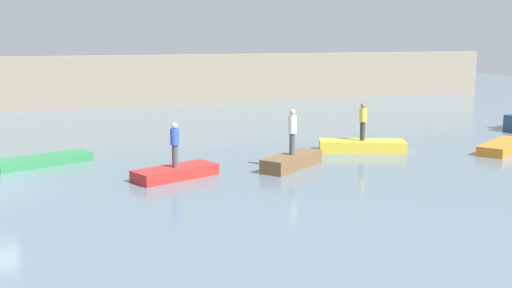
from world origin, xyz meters
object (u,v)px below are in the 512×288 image
(rowboat_green, at_px, (43,160))
(rowboat_orange, at_px, (503,147))
(rowboat_brown, at_px, (292,161))
(person_yellow_shirt, at_px, (363,120))
(rowboat_yellow, at_px, (362,146))
(person_white_shirt, at_px, (292,129))
(person_blue_shirt, at_px, (175,143))
(rowboat_red, at_px, (176,173))

(rowboat_green, bearing_deg, rowboat_orange, -32.74)
(rowboat_brown, bearing_deg, person_yellow_shirt, -8.67)
(rowboat_green, bearing_deg, rowboat_yellow, -28.76)
(person_white_shirt, relative_size, person_blue_shirt, 1.10)
(rowboat_yellow, height_order, person_yellow_shirt, person_yellow_shirt)
(rowboat_green, xyz_separation_m, person_blue_shirt, (4.37, -4.14, 1.13))
(rowboat_red, height_order, rowboat_orange, rowboat_orange)
(rowboat_yellow, height_order, person_blue_shirt, person_blue_shirt)
(rowboat_green, relative_size, rowboat_red, 1.21)
(rowboat_green, relative_size, person_blue_shirt, 2.32)
(rowboat_yellow, distance_m, person_white_shirt, 5.03)
(rowboat_red, bearing_deg, rowboat_brown, -19.99)
(rowboat_green, relative_size, rowboat_brown, 1.20)
(person_blue_shirt, bearing_deg, person_white_shirt, 0.39)
(person_yellow_shirt, height_order, person_blue_shirt, person_yellow_shirt)
(rowboat_brown, bearing_deg, rowboat_green, 120.86)
(rowboat_green, relative_size, rowboat_orange, 1.00)
(rowboat_yellow, distance_m, person_blue_shirt, 9.32)
(rowboat_green, bearing_deg, rowboat_brown, -44.89)
(rowboat_orange, relative_size, person_yellow_shirt, 2.26)
(person_blue_shirt, bearing_deg, rowboat_green, 136.55)
(person_white_shirt, bearing_deg, rowboat_red, -179.61)
(rowboat_yellow, height_order, person_white_shirt, person_white_shirt)
(person_white_shirt, bearing_deg, rowboat_brown, -3.58)
(rowboat_green, distance_m, rowboat_yellow, 13.52)
(rowboat_red, distance_m, person_white_shirt, 4.81)
(rowboat_orange, bearing_deg, rowboat_green, 136.88)
(rowboat_green, bearing_deg, person_blue_shirt, -63.79)
(person_yellow_shirt, bearing_deg, rowboat_orange, -20.98)
(person_yellow_shirt, bearing_deg, person_blue_shirt, -166.51)
(rowboat_orange, height_order, person_white_shirt, person_white_shirt)
(rowboat_brown, xyz_separation_m, rowboat_orange, (10.24, -0.12, -0.06))
(rowboat_brown, bearing_deg, rowboat_yellow, -8.67)
(rowboat_brown, height_order, person_white_shirt, person_white_shirt)
(rowboat_yellow, xyz_separation_m, person_white_shirt, (-4.38, -2.13, 1.29))
(person_white_shirt, bearing_deg, rowboat_yellow, 25.92)
(rowboat_green, xyz_separation_m, rowboat_brown, (8.99, -4.11, 0.09))
(rowboat_brown, height_order, rowboat_yellow, rowboat_brown)
(rowboat_red, height_order, rowboat_yellow, rowboat_yellow)
(rowboat_yellow, relative_size, person_blue_shirt, 2.33)
(rowboat_green, relative_size, person_white_shirt, 2.12)
(person_white_shirt, bearing_deg, person_blue_shirt, -179.61)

